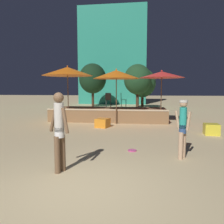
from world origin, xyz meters
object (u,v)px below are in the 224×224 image
Objects in this scene: patio_umbrella_2 at (162,75)px; person_0 at (183,126)px; patio_umbrella_0 at (116,74)px; cube_seat_1 at (103,123)px; cube_seat_0 at (58,119)px; frisbee_disc at (132,150)px; patio_umbrella_1 at (68,71)px; bistro_chair_1 at (122,98)px; background_tree_2 at (93,79)px; background_tree_1 at (143,83)px; bistro_chair_0 at (108,99)px; background_tree_0 at (138,80)px; person_1 at (59,128)px; cube_seat_3 at (211,129)px.

patio_umbrella_2 is 1.80× the size of person_0.
patio_umbrella_0 is 3.94× the size of cube_seat_1.
cube_seat_0 is 6.88m from frisbee_disc.
person_0 is (2.54, -5.86, -1.83)m from patio_umbrella_0.
person_0 is (0.04, -6.37, -1.82)m from patio_umbrella_2.
patio_umbrella_1 is 3.87m from bistro_chair_1.
background_tree_2 is (-3.85, 11.31, 0.30)m from patio_umbrella_0.
cube_seat_1 is 0.19× the size of background_tree_1.
frisbee_disc is (1.80, -6.89, -1.34)m from bistro_chair_0.
background_tree_0 is at bearing -15.78° from bistro_chair_1.
patio_umbrella_2 is 3.14m from bistro_chair_1.
patio_umbrella_1 reaches higher than person_0.
person_0 is 6.20× the size of frisbee_disc.
bistro_chair_1 is at bearing -126.25° from person_0.
patio_umbrella_2 is 1.59× the size of person_1.
cube_seat_1 is 11.97m from background_tree_1.
bistro_chair_1 is (0.73, 3.25, 1.13)m from cube_seat_1.
patio_umbrella_1 is 5.10× the size of cube_seat_3.
patio_umbrella_0 is 2.51m from bistro_chair_1.
background_tree_1 is at bearing 66.17° from patio_umbrella_1.
bistro_chair_1 is at bearing 97.37° from frisbee_disc.
patio_umbrella_1 is at bearing 111.55° from bistro_chair_1.
frisbee_disc is 15.87m from background_tree_1.
frisbee_disc is 0.07× the size of background_tree_1.
person_0 is at bearing -44.24° from cube_seat_0.
cube_seat_3 is 6.22m from bistro_chair_1.
cube_seat_3 is at bearing 41.88° from frisbee_disc.
bistro_chair_1 is 8.50m from background_tree_1.
cube_seat_1 is 4.45m from frisbee_disc.
person_0 is at bearing -21.62° from frisbee_disc.
cube_seat_0 is at bearing -135.92° from patio_umbrella_1.
person_1 is at bearing -79.83° from background_tree_2.
cube_seat_1 is at bearing -100.20° from background_tree_1.
patio_umbrella_1 is 12.29× the size of frisbee_disc.
background_tree_1 is at bearing 64.95° from cube_seat_0.
patio_umbrella_2 is 6.62m from person_0.
patio_umbrella_0 reaches higher than patio_umbrella_2.
person_0 reaches higher than cube_seat_0.
person_1 is 18.98m from background_tree_2.
patio_umbrella_1 is at bearing -101.71° from person_0.
patio_umbrella_2 reaches higher than bistro_chair_0.
patio_umbrella_0 is at bearing -168.52° from patio_umbrella_2.
cube_seat_3 is 13.25m from background_tree_1.
background_tree_2 is at bearing 94.91° from patio_umbrella_1.
background_tree_1 is (2.08, 11.56, 2.32)m from cube_seat_1.
cube_seat_0 is 0.63× the size of bistro_chair_1.
background_tree_0 is (0.88, 6.04, 1.45)m from bistro_chair_1.
bistro_chair_1 is (-2.38, 7.93, 0.42)m from person_0.
frisbee_disc is 13.68m from background_tree_0.
cube_seat_1 is 3.52m from bistro_chair_1.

